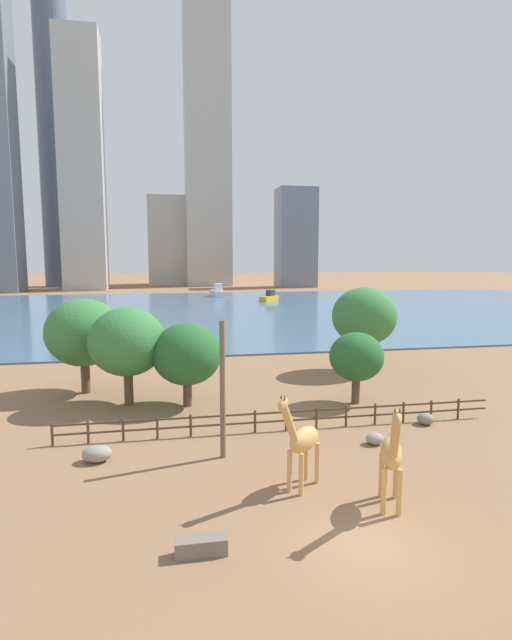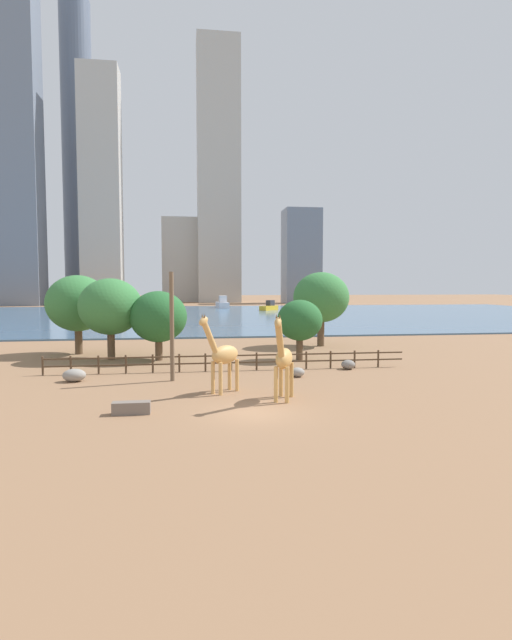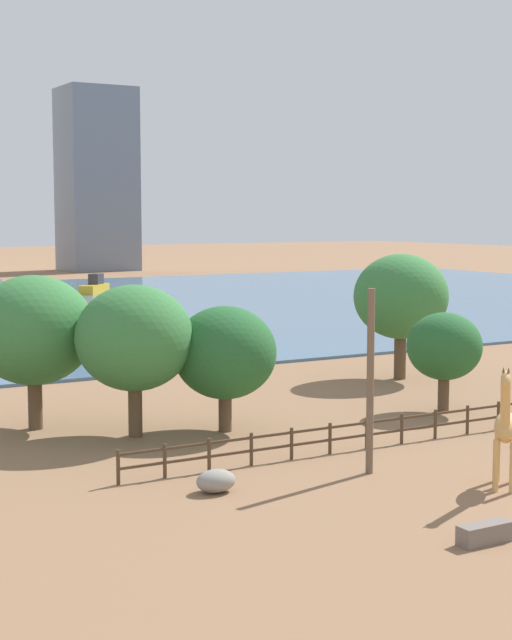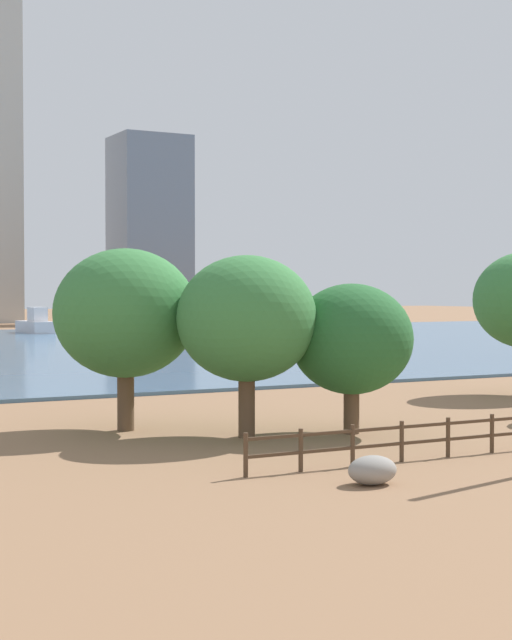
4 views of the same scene
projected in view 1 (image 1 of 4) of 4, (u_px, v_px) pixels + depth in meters
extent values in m
plane|color=#8C6647|center=(199.00, 309.00, 95.63)|extent=(400.00, 400.00, 0.00)
cube|color=#476B8C|center=(201.00, 310.00, 92.69)|extent=(180.00, 86.00, 0.20)
cylinder|color=tan|center=(399.00, 493.00, 19.59)|extent=(0.29, 0.29, 1.92)
cylinder|color=tan|center=(384.00, 491.00, 19.69)|extent=(0.29, 0.29, 1.92)
cylinder|color=tan|center=(396.00, 476.00, 21.03)|extent=(0.29, 0.29, 1.92)
cylinder|color=tan|center=(381.00, 475.00, 21.14)|extent=(0.29, 0.29, 1.92)
ellipsoid|color=tan|center=(391.00, 453.00, 20.20)|extent=(1.56, 2.28, 1.11)
cylinder|color=tan|center=(395.00, 438.00, 18.78)|extent=(0.80, 1.35, 2.02)
ellipsoid|color=tan|center=(397.00, 418.00, 18.16)|extent=(0.61, 0.88, 0.72)
cone|color=brown|center=(400.00, 410.00, 18.10)|extent=(0.13, 0.13, 0.20)
cone|color=brown|center=(395.00, 409.00, 18.14)|extent=(0.13, 0.13, 0.20)
cylinder|color=tan|center=(301.00, 474.00, 21.27)|extent=(0.31, 0.31, 1.87)
cylinder|color=tan|center=(290.00, 471.00, 21.60)|extent=(0.31, 0.31, 1.87)
cylinder|color=tan|center=(317.00, 463.00, 22.44)|extent=(0.31, 0.31, 1.87)
cylinder|color=tan|center=(306.00, 460.00, 22.77)|extent=(0.31, 0.31, 1.87)
ellipsoid|color=tan|center=(304.00, 439.00, 21.86)|extent=(2.06, 2.04, 1.09)
cylinder|color=tan|center=(289.00, 423.00, 20.68)|extent=(1.16, 1.14, 1.98)
ellipsoid|color=tan|center=(283.00, 404.00, 20.16)|extent=(0.81, 0.80, 0.70)
cone|color=brown|center=(285.00, 397.00, 20.08)|extent=(0.14, 0.14, 0.20)
cone|color=brown|center=(281.00, 396.00, 20.17)|extent=(0.14, 0.14, 0.20)
cylinder|color=brown|center=(223.00, 390.00, 24.98)|extent=(0.28, 0.28, 7.05)
ellipsoid|color=gray|center=(97.00, 454.00, 24.83)|extent=(1.46, 1.10, 0.82)
ellipsoid|color=gray|center=(426.00, 419.00, 30.32)|extent=(1.02, 0.92, 0.69)
ellipsoid|color=gray|center=(375.00, 439.00, 27.12)|extent=(0.99, 0.85, 0.64)
cube|color=#72665B|center=(201.00, 546.00, 17.09)|extent=(1.80, 0.60, 0.60)
cylinder|color=#4C3826|center=(52.00, 434.00, 26.88)|extent=(0.14, 0.14, 1.30)
cylinder|color=#4C3826|center=(88.00, 432.00, 27.22)|extent=(0.14, 0.14, 1.30)
cylinder|color=#4C3826|center=(123.00, 430.00, 27.57)|extent=(0.14, 0.14, 1.30)
cylinder|color=#4C3826|center=(157.00, 428.00, 27.91)|extent=(0.14, 0.14, 1.30)
cylinder|color=#4C3826|center=(191.00, 425.00, 28.25)|extent=(0.14, 0.14, 1.30)
cylinder|color=#4C3826|center=(223.00, 423.00, 28.59)|extent=(0.14, 0.14, 1.30)
cylinder|color=#4C3826|center=(255.00, 421.00, 28.93)|extent=(0.14, 0.14, 1.30)
cylinder|color=#4C3826|center=(286.00, 419.00, 29.28)|extent=(0.14, 0.14, 1.30)
cylinder|color=#4C3826|center=(316.00, 418.00, 29.62)|extent=(0.14, 0.14, 1.30)
cylinder|color=#4C3826|center=(346.00, 416.00, 29.96)|extent=(0.14, 0.14, 1.30)
cylinder|color=#4C3826|center=(375.00, 414.00, 30.30)|extent=(0.14, 0.14, 1.30)
cylinder|color=#4C3826|center=(403.00, 412.00, 30.65)|extent=(0.14, 0.14, 1.30)
cylinder|color=#4C3826|center=(431.00, 410.00, 30.99)|extent=(0.14, 0.14, 1.30)
cylinder|color=#4C3826|center=(458.00, 409.00, 31.33)|extent=(0.14, 0.14, 1.30)
cube|color=#4C3826|center=(286.00, 412.00, 29.22)|extent=(26.10, 0.08, 0.10)
cube|color=#4C3826|center=(286.00, 421.00, 29.28)|extent=(26.10, 0.08, 0.10)
cylinder|color=brown|center=(356.00, 390.00, 34.64)|extent=(0.56, 0.56, 1.80)
ellipsoid|color=#26602D|center=(357.00, 357.00, 34.33)|extent=(3.74, 3.74, 3.37)
cylinder|color=brown|center=(363.00, 356.00, 44.08)|extent=(0.72, 0.72, 2.71)
ellipsoid|color=#387A3D|center=(364.00, 316.00, 43.62)|extent=(5.63, 5.63, 5.07)
cylinder|color=brown|center=(86.00, 377.00, 37.27)|extent=(0.66, 0.66, 2.35)
ellipsoid|color=#387A3D|center=(84.00, 332.00, 36.83)|extent=(5.57, 5.57, 5.01)
cylinder|color=brown|center=(129.00, 388.00, 34.24)|extent=(0.62, 0.62, 2.33)
ellipsoid|color=#387A3D|center=(127.00, 342.00, 33.83)|extent=(5.21, 5.21, 4.68)
cylinder|color=brown|center=(188.00, 393.00, 34.01)|extent=(0.60, 0.60, 1.74)
ellipsoid|color=#26602D|center=(187.00, 354.00, 33.66)|extent=(4.68, 4.68, 4.21)
cube|color=silver|center=(217.00, 293.00, 123.64)|extent=(3.17, 7.52, 1.47)
cube|color=silver|center=(218.00, 287.00, 122.55)|extent=(1.95, 2.76, 1.76)
cube|color=gold|center=(269.00, 298.00, 111.68)|extent=(5.09, 5.26, 1.08)
cube|color=#333338|center=(271.00, 293.00, 112.09)|extent=(2.27, 2.30, 1.29)
cube|color=#B7B2A8|center=(170.00, 241.00, 176.96)|extent=(15.02, 13.88, 30.77)
cube|color=slate|center=(296.00, 238.00, 163.11)|extent=(12.19, 10.77, 31.93)
cube|color=#B7B2A8|center=(207.00, 147.00, 166.29)|extent=(15.14, 9.98, 92.50)
cube|color=#B7B2A8|center=(82.00, 163.00, 145.87)|extent=(12.40, 9.54, 74.23)
cylinder|color=slate|center=(55.00, 127.00, 160.05)|extent=(10.49, 10.49, 102.66)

